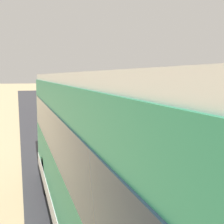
{
  "coord_description": "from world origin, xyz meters",
  "views": [
    {
      "loc": [
        -4.04,
        -6.37,
        3.19
      ],
      "look_at": [
        0.0,
        6.45,
        1.56
      ],
      "focal_mm": 48.11,
      "sensor_mm": 36.0,
      "label": 1
    }
  ],
  "objects": [
    {
      "name": "road_surface",
      "position": [
        0.0,
        0.0,
        0.01
      ],
      "size": [
        8.0,
        120.0,
        0.02
      ],
      "primitive_type": "cube",
      "color": "#38383D",
      "rests_on": "ground"
    },
    {
      "name": "livestock_truck",
      "position": [
        1.96,
        13.63,
        1.79
      ],
      "size": [
        2.53,
        9.7,
        3.02
      ],
      "color": "#3359A5",
      "rests_on": "road_surface"
    },
    {
      "name": "car_far",
      "position": [
        2.02,
        24.21,
        0.69
      ],
      "size": [
        1.8,
        4.4,
        1.46
      ],
      "color": "silver",
      "rests_on": "road_surface"
    },
    {
      "name": "road_centre_line",
      "position": [
        0.0,
        0.0,
        0.02
      ],
      "size": [
        0.16,
        117.6,
        0.0
      ],
      "primitive_type": "cube",
      "color": "#D8CC4C",
      "rests_on": "road_surface"
    },
    {
      "name": "bus",
      "position": [
        -2.22,
        -1.6,
        1.75
      ],
      "size": [
        2.54,
        10.0,
        3.21
      ],
      "color": "#2D8C66",
      "rests_on": "road_surface"
    },
    {
      "name": "ground_plane",
      "position": [
        0.0,
        0.0,
        0.0
      ],
      "size": [
        240.0,
        240.0,
        0.0
      ],
      "primitive_type": "plane",
      "color": "#CCB284"
    }
  ]
}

